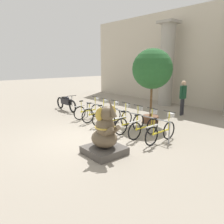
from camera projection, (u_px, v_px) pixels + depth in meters
name	position (u px, v px, depth m)	size (l,w,h in m)	color
ground_plane	(85.00, 139.00, 7.89)	(60.00, 60.00, 0.00)	gray
building_facade	(207.00, 57.00, 12.67)	(20.00, 0.20, 6.00)	#BCB29E
column_left	(167.00, 64.00, 13.67)	(1.10, 1.10, 5.16)	gray
bike_rack	(120.00, 113.00, 9.16)	(5.01, 0.05, 0.77)	gray
bicycle_0	(89.00, 110.00, 10.78)	(0.48, 1.63, 1.04)	black
bicycle_1	(97.00, 113.00, 10.22)	(0.48, 1.63, 1.04)	black
bicycle_2	(108.00, 115.00, 9.70)	(0.48, 1.63, 1.04)	black
bicycle_3	(119.00, 119.00, 9.15)	(0.48, 1.63, 1.04)	black
bicycle_4	(131.00, 122.00, 8.59)	(0.48, 1.63, 1.04)	black
bicycle_5	(144.00, 126.00, 8.03)	(0.48, 1.63, 1.04)	black
bicycle_6	(161.00, 131.00, 7.51)	(0.48, 1.63, 1.04)	black
elephant_statue	(105.00, 136.00, 6.48)	(1.09, 1.09, 1.75)	#4C4742
motorcycle	(66.00, 103.00, 12.51)	(2.14, 0.55, 0.94)	black
person_pedestrian	(183.00, 94.00, 11.24)	(0.24, 0.47, 1.81)	#28282D
potted_tree	(152.00, 70.00, 9.61)	(1.77, 1.77, 3.32)	brown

